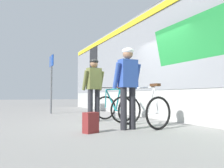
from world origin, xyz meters
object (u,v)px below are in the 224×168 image
object	(u,v)px
cyclist_near_in_blue	(128,80)
water_bottle_near_the_bikes	(115,116)
backpack_on_platform	(91,123)
bicycle_near_white	(143,110)
cyclist_far_in_olive	(94,84)
bicycle_far_teal	(113,107)
platform_sign_post	(51,74)

from	to	relation	value
cyclist_near_in_blue	water_bottle_near_the_bikes	xyz separation A→B (m)	(0.72, 2.12, -0.95)
backpack_on_platform	bicycle_near_white	bearing A→B (deg)	-10.26
cyclist_far_in_olive	bicycle_far_teal	xyz separation A→B (m)	(0.54, -0.14, -0.65)
backpack_on_platform	water_bottle_near_the_bikes	size ratio (longest dim) A/B	1.96
cyclist_near_in_blue	backpack_on_platform	distance (m)	1.22
cyclist_near_in_blue	bicycle_far_teal	size ratio (longest dim) A/B	1.60
bicycle_near_white	cyclist_near_in_blue	bearing A→B (deg)	-160.11
cyclist_far_in_olive	bicycle_near_white	distance (m)	1.78
cyclist_near_in_blue	cyclist_far_in_olive	bearing A→B (deg)	94.68
cyclist_far_in_olive	platform_sign_post	world-z (taller)	platform_sign_post
bicycle_far_teal	water_bottle_near_the_bikes	bearing A→B (deg)	59.93
bicycle_far_teal	cyclist_far_in_olive	bearing A→B (deg)	165.55
cyclist_near_in_blue	platform_sign_post	world-z (taller)	platform_sign_post
cyclist_far_in_olive	bicycle_far_teal	distance (m)	0.86
bicycle_near_white	backpack_on_platform	xyz separation A→B (m)	(-1.37, -0.26, -0.20)
cyclist_far_in_olive	water_bottle_near_the_bikes	distance (m)	1.35
cyclist_far_in_olive	bicycle_far_teal	bearing A→B (deg)	-14.45
backpack_on_platform	water_bottle_near_the_bikes	xyz separation A→B (m)	(1.59, 2.20, -0.10)
water_bottle_near_the_bikes	bicycle_far_teal	bearing A→B (deg)	-120.07
bicycle_near_white	bicycle_far_teal	size ratio (longest dim) A/B	1.04
cyclist_near_in_blue	cyclist_far_in_olive	world-z (taller)	same
cyclist_far_in_olive	backpack_on_platform	xyz separation A→B (m)	(-0.73, -1.79, -0.85)
bicycle_near_white	bicycle_far_teal	xyz separation A→B (m)	(-0.10, 1.39, 0.00)
bicycle_near_white	bicycle_far_teal	distance (m)	1.40
bicycle_far_teal	backpack_on_platform	xyz separation A→B (m)	(-1.28, -1.65, -0.20)
cyclist_far_in_olive	platform_sign_post	size ratio (longest dim) A/B	0.73
cyclist_far_in_olive	platform_sign_post	distance (m)	3.51
bicycle_near_white	backpack_on_platform	world-z (taller)	bicycle_near_white
backpack_on_platform	water_bottle_near_the_bikes	world-z (taller)	backpack_on_platform
cyclist_far_in_olive	bicycle_near_white	size ratio (longest dim) A/B	1.53
bicycle_far_teal	platform_sign_post	bearing A→B (deg)	107.48
backpack_on_platform	cyclist_far_in_olive	bearing A→B (deg)	46.80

